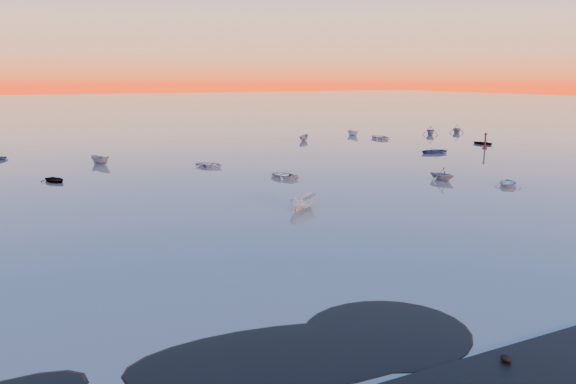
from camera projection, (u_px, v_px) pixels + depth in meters
ground at (152, 135)px, 119.31m from camera, size 600.00×600.00×0.00m
moored_fleet at (231, 165)px, 78.20m from camera, size 124.00×58.00×1.20m
boat_near_center at (303, 209)px, 52.44m from camera, size 3.11×4.03×1.29m
boat_near_right at (442, 180)px, 66.78m from camera, size 3.75×2.38×1.22m
channel_marker at (485, 142)px, 95.81m from camera, size 0.83×0.83×2.94m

